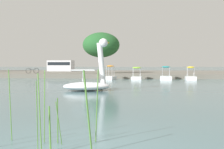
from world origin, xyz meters
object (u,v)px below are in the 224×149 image
(swan_boat, at_px, (89,81))
(pedal_boat_yellow, at_px, (191,76))
(pedal_boat_orange, at_px, (110,75))
(pedal_boat_teal, at_px, (166,76))
(bicycle_parked, at_px, (32,71))
(parked_van, at_px, (61,65))
(tree_broadleaf_behind_dock, at_px, (101,45))
(pedal_boat_lime, at_px, (137,76))

(swan_boat, relative_size, pedal_boat_yellow, 1.71)
(pedal_boat_orange, height_order, pedal_boat_teal, pedal_boat_orange)
(pedal_boat_orange, distance_m, bicycle_parked, 11.10)
(parked_van, bearing_deg, tree_broadleaf_behind_dock, -50.64)
(pedal_boat_lime, xyz_separation_m, tree_broadleaf_behind_dock, (-4.68, 5.87, 3.81))
(pedal_boat_orange, xyz_separation_m, parked_van, (-9.80, 15.81, 1.07))
(swan_boat, xyz_separation_m, tree_broadleaf_behind_dock, (-1.53, 19.58, 3.63))
(bicycle_parked, bearing_deg, tree_broadleaf_behind_dock, 13.57)
(pedal_boat_yellow, height_order, tree_broadleaf_behind_dock, tree_broadleaf_behind_dock)
(pedal_boat_lime, xyz_separation_m, pedal_boat_teal, (3.19, -0.20, -0.02))
(pedal_boat_orange, relative_size, tree_broadleaf_behind_dock, 0.35)
(pedal_boat_lime, distance_m, parked_van, 20.23)
(pedal_boat_lime, relative_size, tree_broadleaf_behind_dock, 0.35)
(pedal_boat_orange, height_order, parked_van, parked_van)
(tree_broadleaf_behind_dock, height_order, bicycle_parked, tree_broadleaf_behind_dock)
(tree_broadleaf_behind_dock, bearing_deg, pedal_boat_yellow, -31.01)
(tree_broadleaf_behind_dock, height_order, parked_van, tree_broadleaf_behind_dock)
(swan_boat, distance_m, pedal_boat_yellow, 16.01)
(pedal_boat_yellow, bearing_deg, pedal_boat_orange, 178.02)
(pedal_boat_lime, height_order, pedal_boat_yellow, pedal_boat_yellow)
(tree_broadleaf_behind_dock, bearing_deg, pedal_boat_lime, -51.42)
(pedal_boat_yellow, relative_size, parked_van, 0.45)
(pedal_boat_lime, height_order, bicycle_parked, pedal_boat_lime)
(swan_boat, height_order, tree_broadleaf_behind_dock, tree_broadleaf_behind_dock)
(pedal_boat_teal, xyz_separation_m, pedal_boat_yellow, (2.61, -0.24, -0.04))
(pedal_boat_orange, relative_size, pedal_boat_lime, 1.03)
(pedal_boat_lime, bearing_deg, swan_boat, -102.94)
(pedal_boat_lime, bearing_deg, parked_van, 129.07)
(pedal_boat_lime, height_order, parked_van, parked_van)
(bicycle_parked, bearing_deg, parked_van, 87.21)
(pedal_boat_orange, bearing_deg, tree_broadleaf_behind_dock, 106.28)
(swan_boat, bearing_deg, pedal_boat_teal, 64.84)
(swan_boat, bearing_deg, tree_broadleaf_behind_dock, 94.48)
(pedal_boat_yellow, bearing_deg, pedal_boat_lime, 175.74)
(parked_van, bearing_deg, pedal_boat_orange, -58.21)
(pedal_boat_teal, bearing_deg, pedal_boat_lime, 176.47)
(pedal_boat_orange, bearing_deg, pedal_boat_teal, -0.62)
(swan_boat, xyz_separation_m, parked_van, (-9.58, 29.39, 0.91))
(pedal_boat_teal, bearing_deg, parked_van, 135.08)
(tree_broadleaf_behind_dock, distance_m, parked_van, 12.98)
(pedal_boat_yellow, relative_size, tree_broadleaf_behind_dock, 0.37)
(swan_boat, distance_m, pedal_boat_orange, 13.58)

